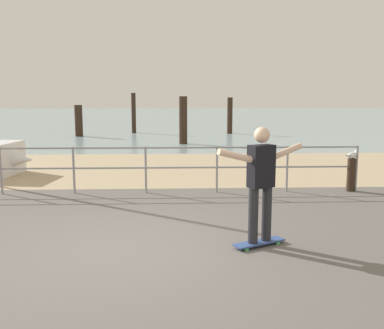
{
  "coord_description": "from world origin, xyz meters",
  "views": [
    {
      "loc": [
        0.58,
        -6.1,
        2.19
      ],
      "look_at": [
        0.9,
        2.0,
        0.9
      ],
      "focal_mm": 41.75,
      "sensor_mm": 36.0,
      "label": 1
    }
  ],
  "objects_px": {
    "skateboarder": "(261,178)",
    "seagull": "(352,155)",
    "bollard_short": "(351,175)",
    "skateboard": "(259,243)"
  },
  "relations": [
    {
      "from": "skateboarder",
      "to": "seagull",
      "type": "relative_size",
      "value": 4.15
    },
    {
      "from": "seagull",
      "to": "skateboarder",
      "type": "bearing_deg",
      "value": -127.61
    },
    {
      "from": "bollard_short",
      "to": "seagull",
      "type": "relative_size",
      "value": 1.91
    },
    {
      "from": "skateboard",
      "to": "seagull",
      "type": "bearing_deg",
      "value": 52.39
    },
    {
      "from": "bollard_short",
      "to": "skateboarder",
      "type": "bearing_deg",
      "value": -127.57
    },
    {
      "from": "bollard_short",
      "to": "seagull",
      "type": "xyz_separation_m",
      "value": [
        0.01,
        0.01,
        0.46
      ]
    },
    {
      "from": "skateboard",
      "to": "bollard_short",
      "type": "distance_m",
      "value": 4.5
    },
    {
      "from": "skateboard",
      "to": "bollard_short",
      "type": "relative_size",
      "value": 1.06
    },
    {
      "from": "skateboard",
      "to": "seagull",
      "type": "relative_size",
      "value": 2.02
    },
    {
      "from": "seagull",
      "to": "skateboard",
      "type": "bearing_deg",
      "value": -127.61
    }
  ]
}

